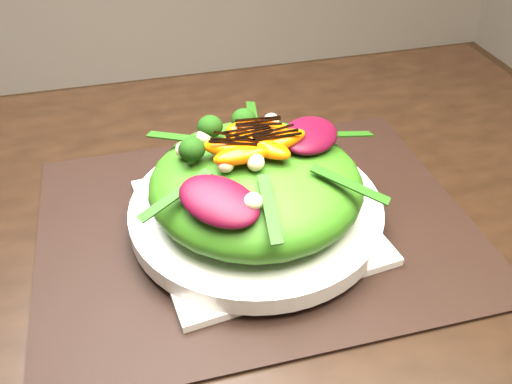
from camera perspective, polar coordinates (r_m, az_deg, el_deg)
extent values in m
cube|color=black|center=(0.61, 0.00, -3.42)|extent=(0.47, 0.36, 0.00)
cube|color=white|center=(0.60, 0.00, -2.97)|extent=(0.26, 0.26, 0.01)
cylinder|color=silver|center=(0.59, 0.00, -1.91)|extent=(0.29, 0.29, 0.02)
ellipsoid|color=#326813|center=(0.57, 0.00, 0.90)|extent=(0.30, 0.30, 0.08)
ellipsoid|color=#400617|center=(0.57, 5.69, 5.98)|extent=(0.10, 0.09, 0.02)
ellipsoid|color=#FF5404|center=(0.56, -2.82, 5.64)|extent=(0.07, 0.03, 0.02)
sphere|color=black|center=(0.55, -6.51, 5.73)|extent=(0.05, 0.05, 0.04)
sphere|color=#F9EDAF|center=(0.51, 3.55, 1.83)|extent=(0.02, 0.02, 0.02)
cube|color=black|center=(0.55, -2.85, 6.47)|extent=(0.05, 0.01, 0.00)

